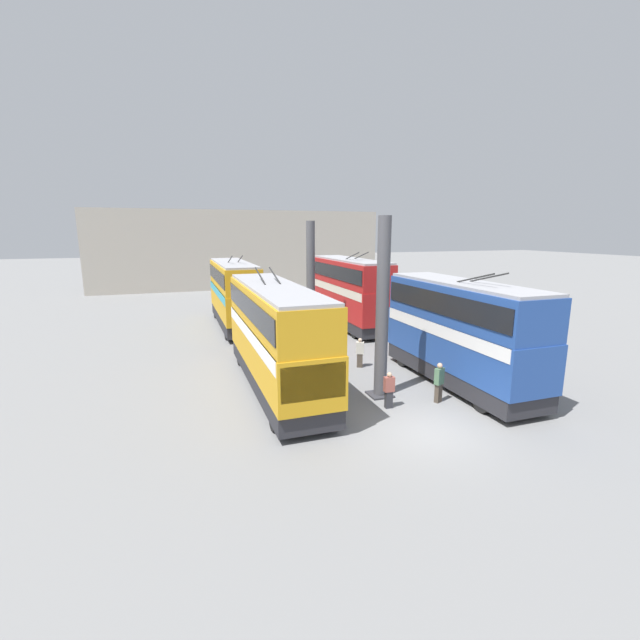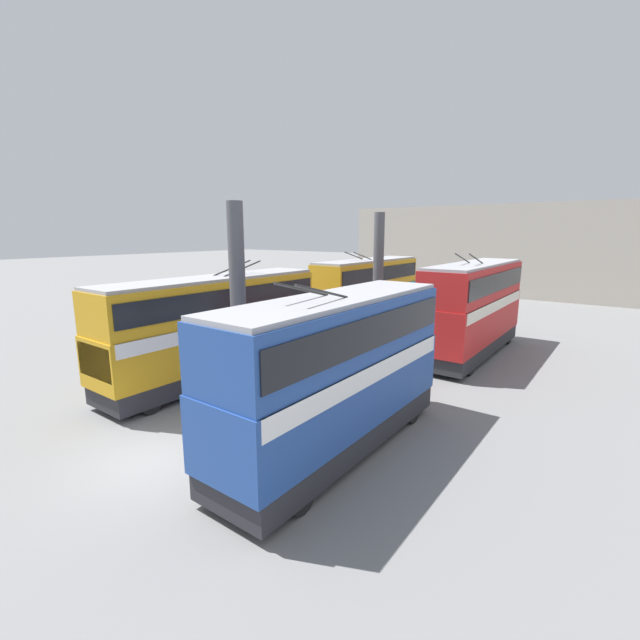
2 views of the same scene
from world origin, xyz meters
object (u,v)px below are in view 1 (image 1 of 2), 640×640
object	(u,v)px
person_by_right_row	(324,373)
bus_right_near	(275,331)
person_aisle_midway	(360,352)
person_by_left_row	(439,382)
oil_drum	(328,331)
bus_right_mid	(234,290)
bus_left_near	(460,327)
person_aisle_foreground	(389,389)
bus_left_far	(349,288)

from	to	relation	value
person_by_right_row	bus_right_near	bearing A→B (deg)	-115.43
person_by_right_row	person_aisle_midway	bearing A→B (deg)	141.86
person_by_left_row	person_by_right_row	xyz separation A→B (m)	(2.63, 4.22, -0.02)
oil_drum	bus_right_mid	bearing A→B (deg)	46.42
oil_drum	bus_left_near	bearing A→B (deg)	-166.00
oil_drum	person_by_right_row	bearing A→B (deg)	159.21
person_by_left_row	oil_drum	size ratio (longest dim) A/B	2.00
bus_right_mid	person_aisle_foreground	world-z (taller)	bus_right_mid
bus_left_near	bus_right_near	world-z (taller)	bus_left_near
person_by_right_row	person_aisle_midway	distance (m)	4.16
person_by_left_row	person_aisle_midway	distance (m)	5.62
bus_left_near	person_by_right_row	size ratio (longest dim) A/B	5.46
person_by_left_row	person_aisle_foreground	xyz separation A→B (m)	(0.15, 2.28, -0.12)
person_by_left_row	person_aisle_foreground	world-z (taller)	person_by_left_row
person_aisle_midway	person_by_right_row	bearing A→B (deg)	-19.97
bus_right_near	bus_right_mid	world-z (taller)	bus_right_mid
bus_right_near	bus_right_mid	size ratio (longest dim) A/B	1.05
person_by_right_row	bus_left_far	bearing A→B (deg)	161.36
person_by_right_row	person_aisle_foreground	bearing A→B (deg)	46.58
bus_right_near	person_by_right_row	bearing A→B (deg)	-123.98
person_by_right_row	bus_left_near	bearing A→B (deg)	89.52
bus_left_far	person_aisle_midway	distance (m)	10.31
bus_left_near	bus_left_far	world-z (taller)	bus_left_far
bus_left_near	person_aisle_foreground	world-z (taller)	bus_left_near
bus_right_mid	person_aisle_foreground	bearing A→B (deg)	-167.60
person_by_right_row	oil_drum	xyz separation A→B (m)	(9.71, -3.69, -0.48)
bus_left_far	person_by_left_row	distance (m)	15.30
bus_right_near	person_aisle_midway	world-z (taller)	bus_right_near
person_by_left_row	person_aisle_foreground	distance (m)	2.29
person_by_right_row	person_aisle_midway	world-z (taller)	person_by_right_row
bus_right_near	person_by_left_row	bearing A→B (deg)	-122.59
bus_right_near	oil_drum	size ratio (longest dim) A/B	12.98
bus_right_mid	person_by_left_row	xyz separation A→B (m)	(-17.68, -6.14, -1.88)
bus_right_near	bus_right_mid	xyz separation A→B (m)	(13.75, 0.00, 0.07)
bus_left_far	person_aisle_midway	size ratio (longest dim) A/B	6.51
person_aisle_foreground	bus_right_near	bearing A→B (deg)	-131.30
person_by_right_row	person_aisle_foreground	xyz separation A→B (m)	(-2.48, -1.94, -0.11)
bus_left_far	person_aisle_foreground	bearing A→B (deg)	163.43
person_aisle_foreground	oil_drum	bearing A→B (deg)	174.91
bus_left_far	person_aisle_midway	bearing A→B (deg)	160.72
bus_left_near	oil_drum	distance (m)	11.30
bus_left_near	person_by_left_row	world-z (taller)	bus_left_near
bus_right_mid	person_by_left_row	world-z (taller)	bus_right_mid
person_aisle_midway	person_by_left_row	bearing A→B (deg)	39.03
bus_left_near	person_by_right_row	xyz separation A→B (m)	(1.01, 6.36, -1.88)
bus_right_near	oil_drum	world-z (taller)	bus_right_near
bus_left_near	person_aisle_midway	bearing A→B (deg)	40.81
bus_right_near	oil_drum	bearing A→B (deg)	-33.63
bus_left_far	oil_drum	distance (m)	4.53
bus_right_mid	person_aisle_midway	distance (m)	13.30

